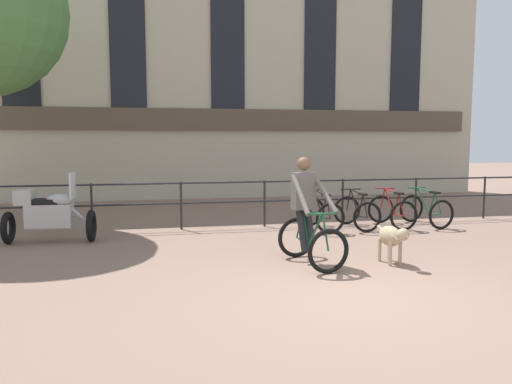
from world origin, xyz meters
TOP-DOWN VIEW (x-y plane):
  - ground_plane at (0.00, 0.00)m, footprint 60.00×60.00m
  - canal_railing at (-0.00, 5.20)m, footprint 15.05×0.05m
  - building_facade at (-0.00, 10.99)m, footprint 18.00×0.72m
  - cyclist_with_bike at (-0.06, 1.80)m, footprint 0.85×1.26m
  - dog at (1.24, 1.46)m, footprint 0.32×0.88m
  - parked_motorcycle at (-4.43, 4.29)m, footprint 1.67×0.71m
  - parked_bicycle_near_lamp at (1.11, 4.54)m, footprint 0.74×1.16m
  - parked_bicycle_mid_left at (1.95, 4.54)m, footprint 0.70×1.13m
  - parked_bicycle_mid_right at (2.80, 4.54)m, footprint 0.70×1.13m
  - parked_bicycle_far_end at (3.65, 4.54)m, footprint 0.80×1.19m

SIDE VIEW (x-z plane):
  - ground_plane at x=0.00m, z-range 0.00..0.00m
  - parked_bicycle_mid_left at x=1.95m, z-range -0.07..0.79m
  - parked_bicycle_mid_right at x=2.80m, z-range -0.07..0.79m
  - parked_bicycle_far_end at x=3.65m, z-range -0.07..0.79m
  - parked_bicycle_near_lamp at x=1.11m, z-range -0.07..0.79m
  - dog at x=1.24m, z-range 0.12..0.75m
  - parked_motorcycle at x=-4.43m, z-range -0.11..1.24m
  - canal_railing at x=0.00m, z-range 0.18..1.23m
  - cyclist_with_bike at x=-0.06m, z-range -0.09..1.61m
  - building_facade at x=0.00m, z-range -0.02..9.02m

